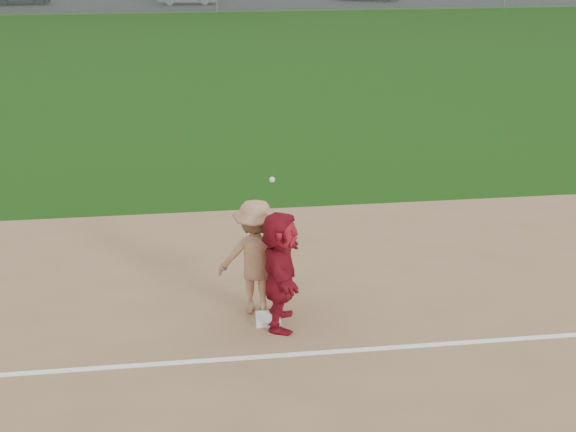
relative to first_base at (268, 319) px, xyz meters
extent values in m
plane|color=#143B0B|center=(0.49, -0.21, -0.06)|extent=(160.00, 160.00, 0.00)
cube|color=white|center=(0.49, -1.01, -0.04)|extent=(60.00, 0.10, 0.01)
cube|color=black|center=(0.49, 45.79, -0.06)|extent=(120.00, 10.00, 0.01)
cube|color=white|center=(0.00, 0.00, 0.00)|extent=(0.40, 0.40, 0.09)
imported|color=maroon|center=(0.19, -0.11, 0.93)|extent=(0.80, 1.86, 1.94)
imported|color=gray|center=(-0.15, 0.38, 0.93)|extent=(1.35, 0.91, 1.94)
sphere|color=silver|center=(0.10, 0.10, 2.35)|extent=(0.09, 0.09, 0.09)
camera|label=1|loc=(-0.92, -10.04, 6.04)|focal=45.00mm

